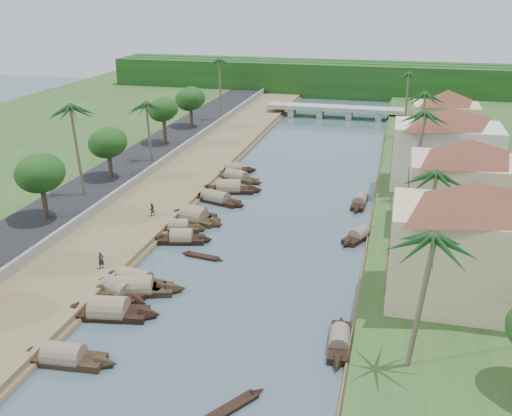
% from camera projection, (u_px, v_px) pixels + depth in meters
% --- Properties ---
extents(ground, '(220.00, 220.00, 0.00)m').
position_uv_depth(ground, '(244.00, 276.00, 53.34)').
color(ground, '#3C515A').
rests_on(ground, ground).
extents(left_bank, '(10.00, 180.00, 0.80)m').
position_uv_depth(left_bank, '(166.00, 190.00, 74.93)').
color(left_bank, brown).
rests_on(left_bank, ground).
extents(right_bank, '(16.00, 180.00, 1.20)m').
position_uv_depth(right_bank, '(444.00, 212.00, 66.90)').
color(right_bank, '#26471C').
rests_on(right_bank, ground).
extents(road, '(8.00, 180.00, 1.40)m').
position_uv_depth(road, '(107.00, 182.00, 76.75)').
color(road, black).
rests_on(road, ground).
extents(retaining_wall, '(0.40, 180.00, 1.10)m').
position_uv_depth(retaining_wall, '(136.00, 180.00, 75.54)').
color(retaining_wall, slate).
rests_on(retaining_wall, left_bank).
extents(treeline, '(120.00, 14.00, 8.00)m').
position_uv_depth(treeline, '(349.00, 79.00, 142.38)').
color(treeline, '#183A0F').
rests_on(treeline, ground).
extents(bridge, '(28.00, 4.00, 2.40)m').
position_uv_depth(bridge, '(335.00, 109.00, 117.87)').
color(bridge, '#98998F').
rests_on(bridge, ground).
extents(building_near, '(14.85, 14.85, 10.20)m').
position_uv_depth(building_near, '(468.00, 243.00, 44.91)').
color(building_near, tan).
rests_on(building_near, right_bank).
extents(building_mid, '(14.11, 14.11, 9.70)m').
position_uv_depth(building_mid, '(464.00, 184.00, 59.26)').
color(building_mid, beige).
rests_on(building_mid, right_bank).
extents(building_far, '(15.59, 15.59, 10.20)m').
position_uv_depth(building_far, '(446.00, 147.00, 72.06)').
color(building_far, silver).
rests_on(building_far, right_bank).
extents(building_distant, '(12.62, 12.62, 9.20)m').
position_uv_depth(building_distant, '(445.00, 119.00, 90.11)').
color(building_distant, tan).
rests_on(building_distant, right_bank).
extents(sampan_0, '(8.48, 2.32, 2.21)m').
position_uv_depth(sampan_0, '(64.00, 357.00, 40.83)').
color(sampan_0, black).
rests_on(sampan_0, ground).
extents(sampan_1, '(9.06, 3.43, 2.58)m').
position_uv_depth(sampan_1, '(109.00, 312.00, 46.60)').
color(sampan_1, black).
rests_on(sampan_1, ground).
extents(sampan_2, '(9.45, 4.56, 2.42)m').
position_uv_depth(sampan_2, '(135.00, 289.00, 50.09)').
color(sampan_2, black).
rests_on(sampan_2, ground).
extents(sampan_3, '(7.44, 4.44, 2.04)m').
position_uv_depth(sampan_3, '(118.00, 290.00, 49.93)').
color(sampan_3, black).
rests_on(sampan_3, ground).
extents(sampan_4, '(8.37, 2.98, 2.32)m').
position_uv_depth(sampan_4, '(135.00, 281.00, 51.43)').
color(sampan_4, black).
rests_on(sampan_4, ground).
extents(sampan_5, '(6.98, 3.23, 2.18)m').
position_uv_depth(sampan_5, '(182.00, 239.00, 60.21)').
color(sampan_5, black).
rests_on(sampan_5, ground).
extents(sampan_6, '(6.62, 2.86, 1.97)m').
position_uv_depth(sampan_6, '(178.00, 228.00, 62.97)').
color(sampan_6, black).
rests_on(sampan_6, ground).
extents(sampan_7, '(6.89, 3.13, 1.86)m').
position_uv_depth(sampan_7, '(197.00, 213.00, 66.99)').
color(sampan_7, black).
rests_on(sampan_7, ground).
extents(sampan_8, '(8.36, 4.10, 2.48)m').
position_uv_depth(sampan_8, '(194.00, 218.00, 65.64)').
color(sampan_8, black).
rests_on(sampan_8, ground).
extents(sampan_9, '(8.65, 4.14, 2.17)m').
position_uv_depth(sampan_9, '(217.00, 199.00, 71.43)').
color(sampan_9, black).
rests_on(sampan_9, ground).
extents(sampan_10, '(6.87, 2.97, 1.90)m').
position_uv_depth(sampan_10, '(211.00, 197.00, 72.18)').
color(sampan_10, black).
rests_on(sampan_10, ground).
extents(sampan_11, '(9.37, 3.79, 2.58)m').
position_uv_depth(sampan_11, '(229.00, 189.00, 75.08)').
color(sampan_11, black).
rests_on(sampan_11, ground).
extents(sampan_12, '(9.00, 4.52, 2.14)m').
position_uv_depth(sampan_12, '(236.00, 177.00, 79.77)').
color(sampan_12, black).
rests_on(sampan_12, ground).
extents(sampan_13, '(7.27, 3.65, 1.99)m').
position_uv_depth(sampan_13, '(233.00, 170.00, 83.19)').
color(sampan_13, black).
rests_on(sampan_13, ground).
extents(sampan_14, '(1.77, 7.35, 1.82)m').
position_uv_depth(sampan_14, '(339.00, 341.00, 42.75)').
color(sampan_14, black).
rests_on(sampan_14, ground).
extents(sampan_15, '(4.30, 6.74, 1.88)m').
position_uv_depth(sampan_15, '(360.00, 235.00, 60.99)').
color(sampan_15, black).
rests_on(sampan_15, ground).
extents(sampan_16, '(1.83, 7.62, 1.89)m').
position_uv_depth(sampan_16, '(360.00, 201.00, 70.75)').
color(sampan_16, black).
rests_on(sampan_16, ground).
extents(canoe_0, '(4.22, 5.69, 0.83)m').
position_uv_depth(canoe_0, '(228.00, 410.00, 36.21)').
color(canoe_0, black).
rests_on(canoe_0, ground).
extents(canoe_1, '(4.81, 1.47, 0.77)m').
position_uv_depth(canoe_1, '(202.00, 257.00, 56.87)').
color(canoe_1, black).
rests_on(canoe_1, ground).
extents(canoe_2, '(5.00, 0.98, 0.72)m').
position_uv_depth(canoe_2, '(213.00, 192.00, 75.05)').
color(canoe_2, black).
rests_on(canoe_2, ground).
extents(palm_0, '(3.20, 3.20, 11.22)m').
position_uv_depth(palm_0, '(425.00, 238.00, 35.32)').
color(palm_0, brown).
rests_on(palm_0, ground).
extents(palm_1, '(3.20, 3.20, 10.29)m').
position_uv_depth(palm_1, '(431.00, 175.00, 50.30)').
color(palm_1, brown).
rests_on(palm_1, ground).
extents(palm_2, '(3.20, 3.20, 12.22)m').
position_uv_depth(palm_2, '(418.00, 115.00, 65.25)').
color(palm_2, brown).
rests_on(palm_2, ground).
extents(palm_3, '(3.20, 3.20, 11.75)m').
position_uv_depth(palm_3, '(424.00, 95.00, 79.75)').
color(palm_3, brown).
rests_on(palm_3, ground).
extents(palm_5, '(3.20, 3.20, 12.51)m').
position_uv_depth(palm_5, '(74.00, 108.00, 66.30)').
color(palm_5, brown).
rests_on(palm_5, ground).
extents(palm_6, '(3.20, 3.20, 10.01)m').
position_uv_depth(palm_6, '(148.00, 105.00, 81.07)').
color(palm_6, brown).
rests_on(palm_6, ground).
extents(palm_7, '(3.20, 3.20, 12.27)m').
position_uv_depth(palm_7, '(409.00, 75.00, 94.70)').
color(palm_7, brown).
rests_on(palm_7, ground).
extents(palm_8, '(3.20, 3.20, 12.84)m').
position_uv_depth(palm_8, '(220.00, 61.00, 106.60)').
color(palm_8, brown).
rests_on(palm_8, ground).
extents(tree_2, '(5.02, 5.02, 7.26)m').
position_uv_depth(tree_2, '(41.00, 174.00, 61.18)').
color(tree_2, '#4B3D2B').
rests_on(tree_2, ground).
extents(tree_3, '(4.73, 4.73, 6.70)m').
position_uv_depth(tree_3, '(108.00, 143.00, 75.00)').
color(tree_3, '#4B3D2B').
rests_on(tree_3, ground).
extents(tree_4, '(4.41, 4.41, 7.35)m').
position_uv_depth(tree_4, '(163.00, 110.00, 91.69)').
color(tree_4, '#4B3D2B').
rests_on(tree_4, ground).
extents(tree_5, '(4.91, 4.91, 7.06)m').
position_uv_depth(tree_5, '(191.00, 99.00, 103.21)').
color(tree_5, '#4B3D2B').
rests_on(tree_5, ground).
extents(tree_6, '(4.61, 4.61, 7.07)m').
position_uv_depth(tree_6, '(484.00, 143.00, 74.33)').
color(tree_6, '#4B3D2B').
rests_on(tree_6, ground).
extents(person_near, '(0.66, 0.71, 1.63)m').
position_uv_depth(person_near, '(101.00, 260.00, 52.70)').
color(person_near, '#23252A').
rests_on(person_near, left_bank).
extents(person_far, '(0.93, 0.91, 1.51)m').
position_uv_depth(person_far, '(152.00, 209.00, 65.01)').
color(person_far, '#393428').
rests_on(person_far, left_bank).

